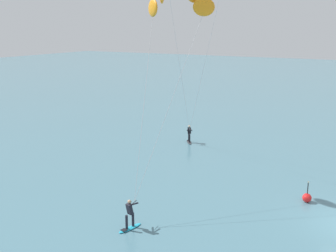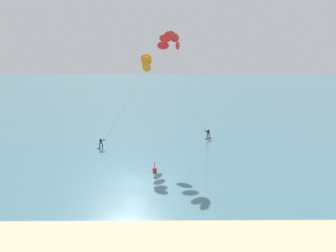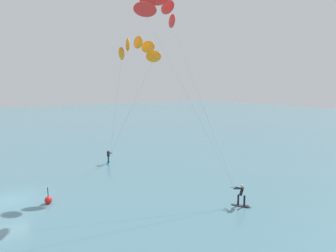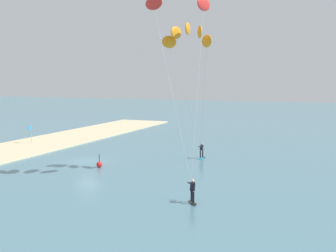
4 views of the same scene
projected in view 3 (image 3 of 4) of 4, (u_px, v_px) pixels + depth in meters
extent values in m
plane|color=slate|center=(9.00, 201.00, 20.98)|extent=(240.00, 240.00, 0.00)
ellipsoid|color=#333338|center=(241.00, 206.00, 20.15)|extent=(1.44, 1.16, 0.08)
cube|color=black|center=(247.00, 206.00, 19.98)|extent=(0.39, 0.40, 0.02)
cylinder|color=black|center=(238.00, 200.00, 20.17)|extent=(0.14, 0.14, 0.78)
cylinder|color=black|center=(244.00, 201.00, 20.00)|extent=(0.14, 0.14, 0.78)
cube|color=black|center=(242.00, 191.00, 19.99)|extent=(0.43, 0.43, 0.63)
sphere|color=beige|center=(242.00, 186.00, 19.93)|extent=(0.20, 0.20, 0.20)
cylinder|color=black|center=(234.00, 188.00, 20.24)|extent=(0.50, 0.29, 0.03)
cylinder|color=black|center=(238.00, 189.00, 20.01)|extent=(0.46, 0.52, 0.15)
cylinder|color=black|center=(238.00, 188.00, 20.20)|extent=(0.61, 0.16, 0.15)
ellipsoid|color=red|center=(172.00, 21.00, 23.34)|extent=(1.78, 0.82, 1.10)
ellipsoid|color=red|center=(168.00, 7.00, 22.56)|extent=(1.78, 0.49, 1.10)
ellipsoid|color=red|center=(145.00, 9.00, 19.86)|extent=(0.82, 1.78, 1.10)
cylinder|color=#B2B2B7|center=(201.00, 100.00, 21.81)|extent=(6.71, 1.29, 12.86)
cylinder|color=#B2B2B7|center=(190.00, 101.00, 20.07)|extent=(4.80, 4.87, 12.86)
ellipsoid|color=#23ADD1|center=(109.00, 163.00, 31.43)|extent=(1.54, 0.75, 0.08)
cube|color=black|center=(108.00, 162.00, 31.82)|extent=(0.35, 0.35, 0.02)
cylinder|color=black|center=(109.00, 160.00, 31.16)|extent=(0.14, 0.14, 0.78)
cylinder|color=black|center=(108.00, 159.00, 31.58)|extent=(0.14, 0.14, 0.78)
cube|color=black|center=(108.00, 154.00, 31.28)|extent=(0.39, 0.37, 0.63)
sphere|color=tan|center=(108.00, 150.00, 31.22)|extent=(0.20, 0.20, 0.20)
cylinder|color=black|center=(110.00, 154.00, 30.83)|extent=(0.55, 0.09, 0.03)
cylinder|color=black|center=(110.00, 153.00, 31.11)|extent=(0.57, 0.36, 0.15)
cylinder|color=black|center=(108.00, 153.00, 30.97)|extent=(0.60, 0.25, 0.15)
ellipsoid|color=orange|center=(122.00, 53.00, 23.48)|extent=(1.35, 1.18, 1.10)
ellipsoid|color=orange|center=(128.00, 45.00, 23.75)|extent=(1.51, 0.72, 1.10)
ellipsoid|color=orange|center=(138.00, 42.00, 24.36)|extent=(1.50, 0.48, 1.10)
ellipsoid|color=orange|center=(148.00, 47.00, 25.06)|extent=(1.45, 0.99, 1.10)
ellipsoid|color=orange|center=(154.00, 56.00, 25.56)|extent=(1.18, 1.35, 1.10)
cylinder|color=#B2B2B7|center=(115.00, 112.00, 27.17)|extent=(6.41, 1.04, 10.10)
cylinder|color=#B2B2B7|center=(130.00, 111.00, 28.22)|extent=(6.05, 2.38, 10.10)
sphere|color=red|center=(48.00, 200.00, 20.58)|extent=(0.56, 0.56, 0.56)
cylinder|color=#262628|center=(48.00, 192.00, 20.49)|extent=(0.06, 0.06, 0.70)
sphere|color=#F2F2CC|center=(48.00, 187.00, 20.43)|extent=(0.12, 0.12, 0.12)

